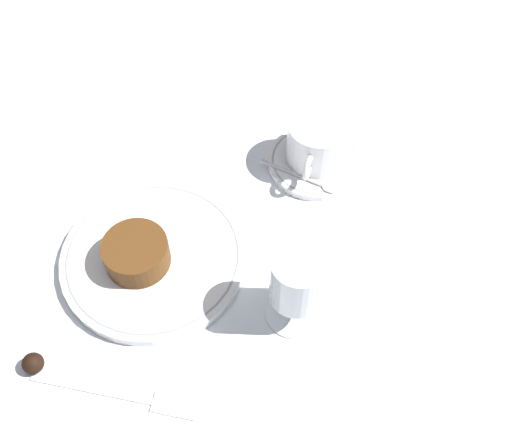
{
  "coord_description": "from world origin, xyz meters",
  "views": [
    {
      "loc": [
        0.35,
        0.19,
        0.65
      ],
      "look_at": [
        -0.04,
        0.07,
        0.04
      ],
      "focal_mm": 42.0,
      "sensor_mm": 36.0,
      "label": 1
    }
  ],
  "objects_px": {
    "dessert_cake": "(136,253)",
    "coffee_cup": "(317,141)",
    "dinner_plate": "(154,258)",
    "fork": "(132,397)",
    "wine_glass": "(297,283)"
  },
  "relations": [
    {
      "from": "dessert_cake",
      "to": "coffee_cup",
      "type": "bearing_deg",
      "value": 144.13
    },
    {
      "from": "fork",
      "to": "dessert_cake",
      "type": "height_order",
      "value": "dessert_cake"
    },
    {
      "from": "coffee_cup",
      "to": "dessert_cake",
      "type": "bearing_deg",
      "value": -35.87
    },
    {
      "from": "dinner_plate",
      "to": "wine_glass",
      "type": "height_order",
      "value": "wine_glass"
    },
    {
      "from": "wine_glass",
      "to": "fork",
      "type": "xyz_separation_m",
      "value": [
        0.15,
        -0.14,
        -0.07
      ]
    },
    {
      "from": "dinner_plate",
      "to": "dessert_cake",
      "type": "distance_m",
      "value": 0.03
    },
    {
      "from": "dessert_cake",
      "to": "fork",
      "type": "bearing_deg",
      "value": 20.41
    },
    {
      "from": "dinner_plate",
      "to": "coffee_cup",
      "type": "distance_m",
      "value": 0.27
    },
    {
      "from": "fork",
      "to": "dessert_cake",
      "type": "relative_size",
      "value": 2.39
    },
    {
      "from": "dinner_plate",
      "to": "fork",
      "type": "bearing_deg",
      "value": 14.81
    },
    {
      "from": "coffee_cup",
      "to": "dinner_plate",
      "type": "bearing_deg",
      "value": -35.15
    },
    {
      "from": "dinner_plate",
      "to": "fork",
      "type": "relative_size",
      "value": 1.2
    },
    {
      "from": "wine_glass",
      "to": "dessert_cake",
      "type": "relative_size",
      "value": 1.47
    },
    {
      "from": "coffee_cup",
      "to": "fork",
      "type": "distance_m",
      "value": 0.4
    },
    {
      "from": "dinner_plate",
      "to": "coffee_cup",
      "type": "xyz_separation_m",
      "value": [
        -0.22,
        0.15,
        0.04
      ]
    }
  ]
}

